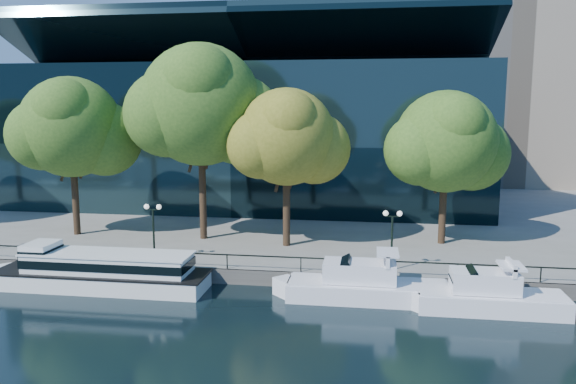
% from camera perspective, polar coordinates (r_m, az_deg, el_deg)
% --- Properties ---
extents(ground, '(160.00, 160.00, 0.00)m').
position_cam_1_polar(ground, '(35.66, -7.51, -10.72)').
color(ground, black).
rests_on(ground, ground).
extents(promenade, '(90.00, 67.08, 1.00)m').
position_cam_1_polar(promenade, '(70.22, 0.67, -0.52)').
color(promenade, slate).
rests_on(promenade, ground).
extents(railing, '(88.20, 0.08, 0.99)m').
position_cam_1_polar(railing, '(38.07, -6.21, -6.37)').
color(railing, black).
rests_on(railing, promenade).
extents(convention_building, '(50.00, 24.57, 21.43)m').
position_cam_1_polar(convention_building, '(65.54, -3.35, 5.84)').
color(convention_building, black).
rests_on(convention_building, ground).
extents(tour_boat, '(15.38, 3.43, 2.92)m').
position_cam_1_polar(tour_boat, '(39.05, -18.91, -7.48)').
color(tour_boat, white).
rests_on(tour_boat, ground).
extents(cruiser_near, '(10.85, 2.79, 3.14)m').
position_cam_1_polar(cruiser_near, '(35.18, 7.34, -9.31)').
color(cruiser_near, white).
rests_on(cruiser_near, ground).
extents(cruiser_far, '(9.41, 2.61, 3.07)m').
position_cam_1_polar(cruiser_far, '(34.97, 19.30, -9.86)').
color(cruiser_far, white).
rests_on(cruiser_far, ground).
extents(tree_1, '(10.41, 8.54, 13.25)m').
position_cam_1_polar(tree_1, '(49.98, -21.01, 5.96)').
color(tree_1, black).
rests_on(tree_1, promenade).
extents(tree_2, '(12.19, 9.99, 15.79)m').
position_cam_1_polar(tree_2, '(45.61, -8.64, 8.50)').
color(tree_2, black).
rests_on(tree_2, promenade).
extents(tree_3, '(9.31, 7.64, 12.22)m').
position_cam_1_polar(tree_3, '(42.85, 0.04, 5.39)').
color(tree_3, black).
rests_on(tree_3, promenade).
extents(tree_4, '(9.90, 8.12, 12.05)m').
position_cam_1_polar(tree_4, '(45.32, 15.92, 4.73)').
color(tree_4, black).
rests_on(tree_4, promenade).
extents(lamp_1, '(1.26, 0.36, 4.03)m').
position_cam_1_polar(lamp_1, '(40.52, -13.54, -2.68)').
color(lamp_1, black).
rests_on(lamp_1, promenade).
extents(lamp_2, '(1.26, 0.36, 4.03)m').
position_cam_1_polar(lamp_2, '(37.63, 10.54, -3.45)').
color(lamp_2, black).
rests_on(lamp_2, promenade).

